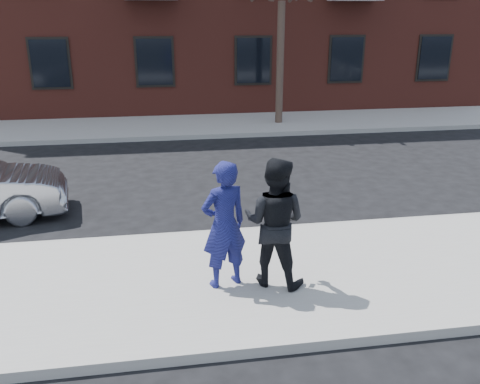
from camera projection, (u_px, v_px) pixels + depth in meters
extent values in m
plane|color=black|center=(159.00, 284.00, 7.85)|extent=(100.00, 100.00, 0.00)
cube|color=#989590|center=(159.00, 288.00, 7.59)|extent=(50.00, 3.50, 0.15)
cube|color=#999691|center=(158.00, 238.00, 9.26)|extent=(50.00, 0.10, 0.15)
cube|color=#989590|center=(155.00, 127.00, 18.29)|extent=(50.00, 3.50, 0.15)
cube|color=#999691|center=(156.00, 138.00, 16.61)|extent=(50.00, 0.10, 0.15)
cube|color=black|center=(253.00, 61.00, 19.74)|extent=(1.30, 0.06, 1.70)
cube|color=black|center=(435.00, 58.00, 20.89)|extent=(1.30, 0.06, 1.70)
cylinder|color=#35261F|center=(280.00, 64.00, 18.01)|extent=(0.26, 0.26, 4.20)
imported|color=navy|center=(224.00, 225.00, 7.24)|extent=(0.80, 0.65, 1.90)
cube|color=black|center=(214.00, 197.00, 7.28)|extent=(0.11, 0.14, 0.08)
imported|color=black|center=(275.00, 222.00, 7.30)|extent=(1.17, 1.09, 1.92)
cube|color=black|center=(268.00, 207.00, 7.46)|extent=(0.11, 0.15, 0.06)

